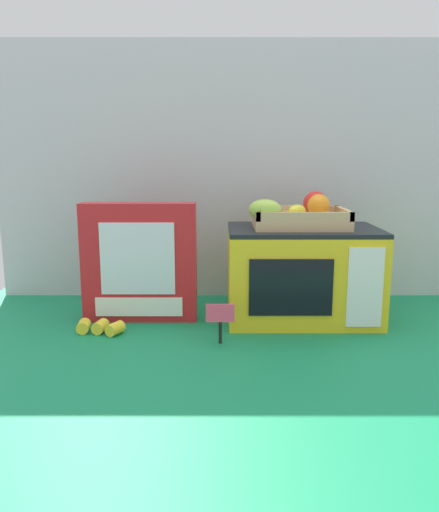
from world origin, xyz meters
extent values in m
plane|color=#147A4C|center=(0.00, 0.00, 0.00)|extent=(1.70, 1.70, 0.00)
cube|color=#B7BABF|center=(0.00, 0.25, 0.40)|extent=(1.61, 0.03, 0.80)
cube|color=yellow|center=(0.13, 0.00, 0.12)|extent=(0.41, 0.26, 0.25)
cube|color=black|center=(0.13, 0.00, 0.25)|extent=(0.41, 0.26, 0.01)
cube|color=black|center=(0.08, -0.13, 0.12)|extent=(0.21, 0.01, 0.15)
cube|color=white|center=(0.26, -0.13, 0.12)|extent=(0.09, 0.01, 0.21)
cube|color=tan|center=(0.11, 0.01, 0.27)|extent=(0.25, 0.18, 0.03)
cube|color=tan|center=(0.11, -0.08, 0.30)|extent=(0.25, 0.01, 0.02)
cube|color=tan|center=(0.11, 0.09, 0.30)|extent=(0.25, 0.01, 0.02)
cube|color=tan|center=(-0.01, 0.01, 0.30)|extent=(0.01, 0.18, 0.02)
cube|color=tan|center=(0.24, 0.01, 0.30)|extent=(0.01, 0.18, 0.02)
ellipsoid|color=#9EC647|center=(0.01, -0.05, 0.31)|extent=(0.10, 0.08, 0.05)
sphere|color=red|center=(0.16, 0.05, 0.32)|extent=(0.07, 0.07, 0.07)
ellipsoid|color=yellow|center=(0.10, -0.03, 0.30)|extent=(0.07, 0.07, 0.04)
sphere|color=orange|center=(0.17, 0.03, 0.32)|extent=(0.06, 0.06, 0.06)
cube|color=red|center=(-0.33, -0.01, 0.16)|extent=(0.31, 0.06, 0.33)
cube|color=silver|center=(-0.33, -0.04, 0.18)|extent=(0.20, 0.00, 0.20)
cube|color=white|center=(-0.33, -0.04, 0.05)|extent=(0.24, 0.00, 0.05)
cylinder|color=black|center=(-0.10, -0.20, 0.03)|extent=(0.01, 0.01, 0.06)
cube|color=#F44C6B|center=(-0.10, -0.20, 0.08)|extent=(0.07, 0.00, 0.05)
cylinder|color=yellow|center=(-0.37, -0.14, 0.02)|extent=(0.05, 0.05, 0.03)
cylinder|color=yellow|center=(-0.41, -0.12, 0.02)|extent=(0.04, 0.05, 0.03)
cylinder|color=yellow|center=(-0.46, -0.12, 0.02)|extent=(0.04, 0.05, 0.03)
camera|label=1|loc=(-0.10, -1.39, 0.45)|focal=35.90mm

